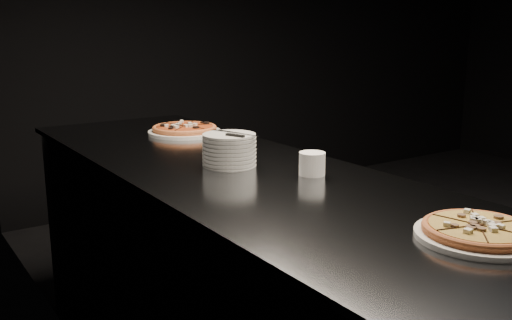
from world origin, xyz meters
TOP-DOWN VIEW (x-y plane):
  - wall_left at (-2.50, 0.00)m, footprint 0.02×5.00m
  - wall_back at (0.00, 2.50)m, footprint 5.00×0.02m
  - counter at (-2.13, 0.00)m, footprint 0.74×2.44m
  - pizza_mushroom at (-2.03, -0.85)m, footprint 0.31×0.31m
  - pizza_tomato at (-1.98, 0.69)m, footprint 0.35×0.35m
  - plate_stack at (-2.13, 0.07)m, footprint 0.18×0.18m
  - cutlery at (-2.12, 0.05)m, footprint 0.06×0.19m
  - ramekin at (-1.98, -0.20)m, footprint 0.08×0.08m

SIDE VIEW (x-z plane):
  - counter at x=-2.13m, z-range 0.00..0.92m
  - pizza_mushroom at x=-2.03m, z-range 0.92..0.95m
  - pizza_tomato at x=-1.98m, z-range 0.92..0.96m
  - ramekin at x=-1.98m, z-range 0.92..1.00m
  - plate_stack at x=-2.13m, z-range 0.92..1.03m
  - cutlery at x=-2.12m, z-range 1.03..1.04m
  - wall_left at x=-2.50m, z-range 0.00..2.80m
  - wall_back at x=0.00m, z-range 0.00..2.80m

